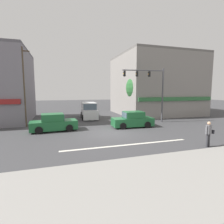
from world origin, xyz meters
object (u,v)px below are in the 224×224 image
object	(u,v)px
traffic_light_mast	(152,85)
sedan_crossing_leftbound	(133,120)
sedan_approaching_near	(54,123)
pedestrian_foreground_with_bag	(209,132)
street_tree	(141,88)
utility_pole_near_left	(24,86)
van_waiting_far	(89,111)

from	to	relation	value
traffic_light_mast	sedan_crossing_leftbound	world-z (taller)	traffic_light_mast
sedan_approaching_near	traffic_light_mast	bearing A→B (deg)	7.06
traffic_light_mast	pedestrian_foreground_with_bag	xyz separation A→B (m)	(-1.10, -9.21, -3.35)
street_tree	sedan_approaching_near	distance (m)	12.82
utility_pole_near_left	sedan_crossing_leftbound	distance (m)	11.44
sedan_crossing_leftbound	sedan_approaching_near	distance (m)	7.63
utility_pole_near_left	sedan_crossing_leftbound	size ratio (longest dim) A/B	1.90
traffic_light_mast	pedestrian_foreground_with_bag	distance (m)	9.87
sedan_approaching_near	pedestrian_foreground_with_bag	bearing A→B (deg)	-38.99
sedan_crossing_leftbound	utility_pole_near_left	bearing A→B (deg)	161.90
sedan_approaching_near	pedestrian_foreground_with_bag	xyz separation A→B (m)	(9.73, -7.87, 0.24)
traffic_light_mast	sedan_crossing_leftbound	size ratio (longest dim) A/B	1.49
utility_pole_near_left	traffic_light_mast	xyz separation A→B (m)	(13.60, -1.51, 0.18)
van_waiting_far	pedestrian_foreground_with_bag	distance (m)	15.26
traffic_light_mast	van_waiting_far	world-z (taller)	traffic_light_mast
utility_pole_near_left	sedan_crossing_leftbound	bearing A→B (deg)	-18.10
sedan_crossing_leftbound	pedestrian_foreground_with_bag	world-z (taller)	pedestrian_foreground_with_bag
sedan_crossing_leftbound	sedan_approaching_near	size ratio (longest dim) A/B	0.99
street_tree	utility_pole_near_left	xyz separation A→B (m)	(-14.04, -2.28, 0.06)
sedan_crossing_leftbound	sedan_approaching_near	world-z (taller)	same
sedan_crossing_leftbound	pedestrian_foreground_with_bag	bearing A→B (deg)	-73.89
van_waiting_far	sedan_crossing_leftbound	xyz separation A→B (m)	(3.24, -6.96, -0.29)
utility_pole_near_left	van_waiting_far	world-z (taller)	utility_pole_near_left
utility_pole_near_left	street_tree	bearing A→B (deg)	9.23
utility_pole_near_left	van_waiting_far	size ratio (longest dim) A/B	1.69
sedan_approaching_near	pedestrian_foreground_with_bag	size ratio (longest dim) A/B	2.53
traffic_light_mast	sedan_approaching_near	world-z (taller)	traffic_light_mast
sedan_crossing_leftbound	sedan_approaching_near	xyz separation A→B (m)	(-7.61, 0.54, 0.00)
pedestrian_foreground_with_bag	street_tree	bearing A→B (deg)	83.26
utility_pole_near_left	van_waiting_far	xyz separation A→B (m)	(7.14, 3.57, -3.12)
sedan_crossing_leftbound	traffic_light_mast	bearing A→B (deg)	30.29
street_tree	sedan_crossing_leftbound	bearing A→B (deg)	-122.79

